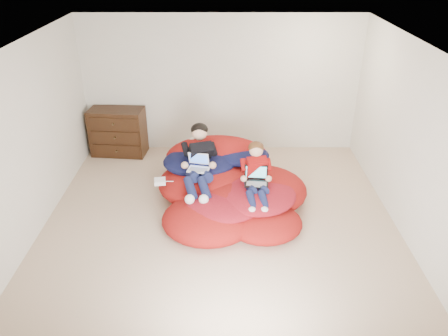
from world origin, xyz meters
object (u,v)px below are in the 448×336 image
at_px(dresser, 118,132).
at_px(laptop_black, 256,178).
at_px(older_boy, 199,158).
at_px(beanbag_pile, 228,188).
at_px(younger_boy, 256,173).
at_px(laptop_white, 199,165).

height_order(dresser, laptop_black, dresser).
relative_size(older_boy, laptop_black, 3.50).
bearing_deg(dresser, beanbag_pile, -40.23).
bearing_deg(beanbag_pile, dresser, 139.77).
height_order(dresser, younger_boy, younger_boy).
bearing_deg(younger_boy, laptop_black, -90.00).
distance_m(beanbag_pile, younger_boy, 0.60).
bearing_deg(dresser, younger_boy, -38.76).
height_order(dresser, beanbag_pile, dresser).
bearing_deg(older_boy, dresser, 135.08).
height_order(older_boy, laptop_black, older_boy).
bearing_deg(laptop_white, beanbag_pile, -3.82).
height_order(dresser, older_boy, older_boy).
bearing_deg(laptop_white, dresser, 133.23).
bearing_deg(older_boy, younger_boy, -23.66).
distance_m(younger_boy, laptop_black, 0.08).
height_order(beanbag_pile, older_boy, older_boy).
distance_m(beanbag_pile, laptop_white, 0.58).
distance_m(beanbag_pile, laptop_black, 0.57).
distance_m(dresser, older_boy, 2.25).
distance_m(older_boy, laptop_black, 0.94).
relative_size(younger_boy, laptop_white, 2.69).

